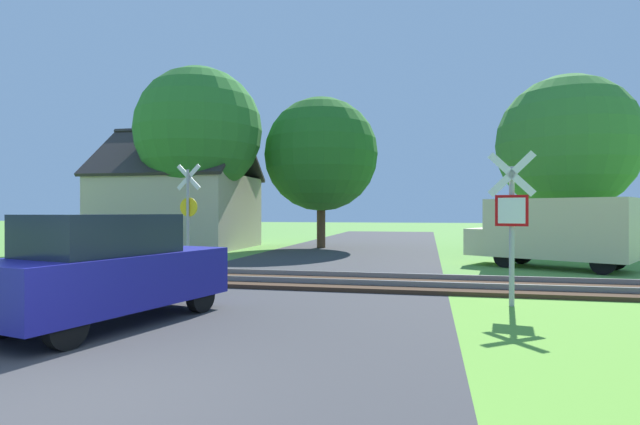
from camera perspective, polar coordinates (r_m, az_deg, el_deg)
The scene contains 12 objects.
ground_plane at distance 5.48m, azimuth -29.16°, elevation -19.34°, with size 160.00×160.00×0.00m, color #5B933D.
road_asphalt at distance 7.04m, azimuth -17.92°, elevation -14.89°, with size 7.67×80.00×0.01m, color #38383A.
rail_track at distance 12.97m, azimuth -3.13°, elevation -7.72°, with size 60.00×2.60×0.22m.
stop_sign_near at distance 10.25m, azimuth 21.06°, elevation -0.57°, with size 0.87×0.21×2.98m.
crossing_sign_far at distance 17.16m, azimuth -14.84°, elevation 0.58°, with size 0.88×0.15×3.41m.
house at distance 26.13m, azimuth -15.81°, elevation 0.45°, with size 7.20×6.57×6.10m.
tree_far at distance 26.16m, azimuth 27.86°, elevation 7.59°, with size 4.59×4.59×7.57m.
tree_right at distance 23.02m, azimuth 26.40°, elevation 6.98°, with size 5.64×5.64×7.42m.
tree_left at distance 24.61m, azimuth -13.68°, elevation 9.05°, with size 5.97×5.97×8.65m.
tree_center at distance 25.28m, azimuth 0.13°, elevation 6.64°, with size 5.71×5.71×7.57m.
mail_truck at distance 17.69m, azimuth 25.05°, elevation -1.81°, with size 5.18×4.01×2.24m.
parked_car at distance 8.78m, azimuth -22.95°, elevation -5.98°, with size 2.54×4.27×1.78m.
Camera 1 is at (3.42, -3.87, 1.82)m, focal length 28.00 mm.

